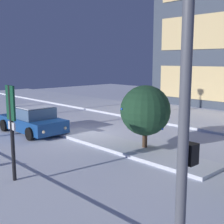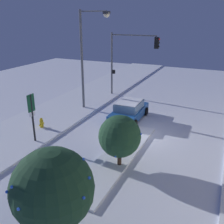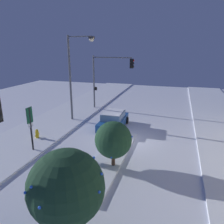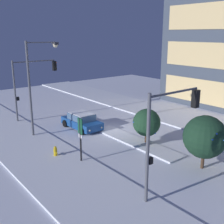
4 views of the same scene
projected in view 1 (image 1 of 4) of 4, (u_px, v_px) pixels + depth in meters
ground at (86, 134)px, 16.59m from camera, size 52.00×52.00×0.00m
curb_strip_far at (172, 116)px, 21.80m from camera, size 52.00×5.20×0.14m
median_strip at (124, 147)px, 13.91m from camera, size 9.00×1.80×0.14m
car_near at (32, 120)px, 16.90m from camera, size 4.47×2.22×1.49m
parking_info_sign at (12, 122)px, 9.54m from camera, size 0.55×0.12×3.19m
decorated_tree_left_of_median at (145, 110)px, 13.36m from camera, size 2.20×2.22×2.90m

